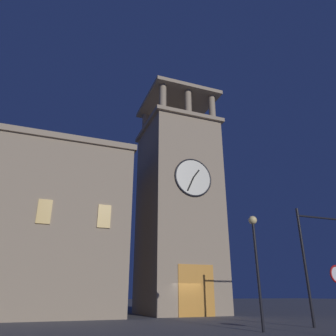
{
  "coord_description": "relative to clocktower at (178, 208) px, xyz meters",
  "views": [
    {
      "loc": [
        11.19,
        25.34,
        1.67
      ],
      "look_at": [
        0.23,
        -3.65,
        13.9
      ],
      "focal_mm": 34.29,
      "sensor_mm": 36.0,
      "label": 1
    }
  ],
  "objects": [
    {
      "name": "ground_plane",
      "position": [
        0.84,
        3.62,
        -9.75
      ],
      "size": [
        200.0,
        200.0,
        0.0
      ],
      "primitive_type": "plane",
      "color": "#4C4C51"
    },
    {
      "name": "street_lamp",
      "position": [
        1.85,
        14.77,
        -5.91
      ],
      "size": [
        0.44,
        0.44,
        5.56
      ],
      "color": "black",
      "rests_on": "ground_plane"
    },
    {
      "name": "traffic_signal_near",
      "position": [
        -3.51,
        13.81,
        -5.34
      ],
      "size": [
        4.52,
        0.41,
        6.58
      ],
      "color": "black",
      "rests_on": "ground_plane"
    },
    {
      "name": "clocktower",
      "position": [
        0.0,
        0.0,
        0.0
      ],
      "size": [
        7.38,
        7.96,
        24.49
      ],
      "color": "gray",
      "rests_on": "ground_plane"
    }
  ]
}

